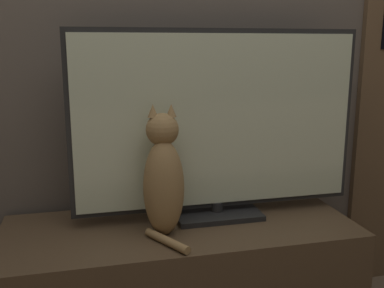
{
  "coord_description": "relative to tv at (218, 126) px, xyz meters",
  "views": [
    {
      "loc": [
        -0.32,
        -0.59,
        1.12
      ],
      "look_at": [
        0.04,
        0.92,
        0.78
      ],
      "focal_mm": 42.0,
      "sensor_mm": 36.0,
      "label": 1
    }
  ],
  "objects": [
    {
      "name": "tv_stand",
      "position": [
        -0.16,
        -0.06,
        -0.59
      ],
      "size": [
        1.29,
        0.51,
        0.47
      ],
      "color": "brown",
      "rests_on": "ground_plane"
    },
    {
      "name": "tv",
      "position": [
        0.0,
        0.0,
        0.0
      ],
      "size": [
        1.09,
        0.2,
        0.71
      ],
      "color": "black",
      "rests_on": "tv_stand"
    },
    {
      "name": "cat",
      "position": [
        -0.23,
        -0.12,
        -0.15
      ],
      "size": [
        0.15,
        0.27,
        0.46
      ],
      "rotation": [
        0.0,
        0.0,
        -0.08
      ],
      "color": "#997547",
      "rests_on": "tv_stand"
    }
  ]
}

